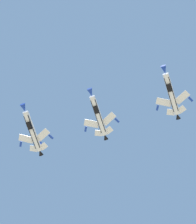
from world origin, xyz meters
TOP-DOWN VIEW (x-y plane):
  - fighter_jet_left_wing at (36.20, 17.43)m, footprint 13.65×11.89m
  - fighter_jet_right_wing at (24.24, 35.22)m, footprint 13.65×11.91m
  - fighter_jet_left_outer at (11.30, 48.96)m, footprint 13.65×11.86m

SIDE VIEW (x-z plane):
  - fighter_jet_left_wing at x=36.20m, z-range 148.14..152.53m
  - fighter_jet_left_outer at x=11.30m, z-range 148.19..152.57m
  - fighter_jet_right_wing at x=24.24m, z-range 151.71..156.08m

